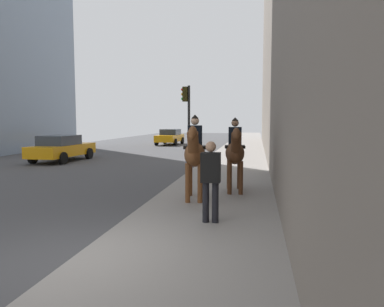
# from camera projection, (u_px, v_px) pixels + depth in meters

# --- Properties ---
(sidewalk_slab) EXTENTS (120.00, 3.34, 0.12)m
(sidewalk_slab) POSITION_uv_depth(u_px,v_px,m) (178.00, 265.00, 5.57)
(sidewalk_slab) COLOR gray
(sidewalk_slab) RESTS_ON ground
(mounted_horse_near) EXTENTS (2.15, 0.72, 2.29)m
(mounted_horse_near) POSITION_uv_depth(u_px,v_px,m) (195.00, 153.00, 9.81)
(mounted_horse_near) COLOR brown
(mounted_horse_near) RESTS_ON sidewalk_slab
(mounted_horse_far) EXTENTS (2.15, 0.71, 2.22)m
(mounted_horse_far) POSITION_uv_depth(u_px,v_px,m) (235.00, 151.00, 10.88)
(mounted_horse_far) COLOR #4C2B16
(mounted_horse_far) RESTS_ON sidewalk_slab
(pedestrian_greeting) EXTENTS (0.27, 0.40, 1.70)m
(pedestrian_greeting) POSITION_uv_depth(u_px,v_px,m) (211.00, 176.00, 7.62)
(pedestrian_greeting) COLOR black
(pedestrian_greeting) RESTS_ON sidewalk_slab
(car_near_lane) EXTENTS (4.40, 2.06, 1.44)m
(car_near_lane) POSITION_uv_depth(u_px,v_px,m) (170.00, 137.00, 34.11)
(car_near_lane) COLOR orange
(car_near_lane) RESTS_ON ground
(car_mid_lane) EXTENTS (4.49, 2.10, 1.44)m
(car_mid_lane) POSITION_uv_depth(u_px,v_px,m) (62.00, 148.00, 20.19)
(car_mid_lane) COLOR orange
(car_mid_lane) RESTS_ON ground
(traffic_light_near_curb) EXTENTS (0.20, 0.44, 3.90)m
(traffic_light_near_curb) POSITION_uv_depth(u_px,v_px,m) (187.00, 113.00, 17.57)
(traffic_light_near_curb) COLOR black
(traffic_light_near_curb) RESTS_ON ground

